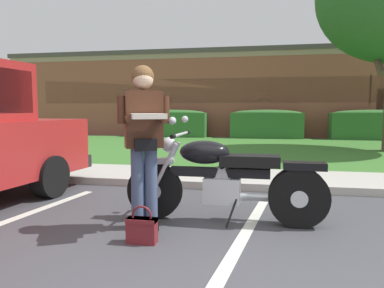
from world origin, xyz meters
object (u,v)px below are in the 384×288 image
(rider_person, at_px, (144,133))
(brick_building, at_px, (265,96))
(handbag, at_px, (142,228))
(hedge_center_right, at_px, (372,125))
(hedge_left, at_px, (171,123))
(motorcycle, at_px, (232,180))
(hedge_center_left, at_px, (266,124))

(rider_person, xyz_separation_m, brick_building, (1.29, 17.09, 1.00))
(rider_person, distance_m, handbag, 0.96)
(rider_person, distance_m, hedge_center_right, 13.14)
(hedge_left, height_order, brick_building, brick_building)
(motorcycle, height_order, rider_person, rider_person)
(motorcycle, xyz_separation_m, handbag, (-0.78, -0.79, -0.34))
(handbag, distance_m, hedge_center_left, 12.42)
(hedge_left, bearing_deg, handbag, -76.84)
(rider_person, xyz_separation_m, hedge_center_right, (5.47, 11.95, -0.36))
(rider_person, relative_size, hedge_center_left, 0.57)
(rider_person, bearing_deg, brick_building, 85.69)
(motorcycle, distance_m, brick_building, 16.78)
(motorcycle, xyz_separation_m, rider_person, (-0.88, -0.39, 0.53))
(handbag, bearing_deg, hedge_center_right, 66.53)
(handbag, bearing_deg, hedge_left, 103.16)
(hedge_center_left, bearing_deg, motorcycle, -92.29)
(motorcycle, height_order, hedge_center_right, hedge_center_right)
(hedge_center_left, distance_m, hedge_center_right, 4.13)
(rider_person, bearing_deg, handbag, -75.63)
(hedge_center_left, xyz_separation_m, hedge_center_right, (4.13, 0.00, 0.00))
(brick_building, bearing_deg, handbag, -93.88)
(hedge_center_right, bearing_deg, handbag, -113.47)
(motorcycle, xyz_separation_m, hedge_left, (-3.66, 11.56, 0.17))
(hedge_left, xyz_separation_m, hedge_center_left, (4.13, 0.00, 0.00))
(rider_person, height_order, handbag, rider_person)
(handbag, bearing_deg, motorcycle, 45.55)
(handbag, xyz_separation_m, hedge_center_left, (1.24, 12.35, 0.51))
(hedge_center_right, bearing_deg, brick_building, 129.07)
(hedge_center_left, bearing_deg, handbag, -95.72)
(rider_person, relative_size, hedge_center_right, 0.54)
(handbag, distance_m, brick_building, 17.63)
(brick_building, bearing_deg, hedge_center_left, -89.42)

